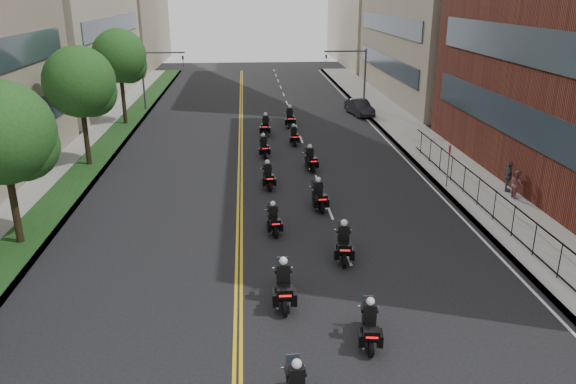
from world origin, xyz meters
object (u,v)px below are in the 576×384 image
motorcycle_6 (268,177)px  parked_sedan (359,107)px  motorcycle_1 (370,326)px  motorcycle_10 (266,126)px  motorcycle_3 (344,244)px  motorcycle_5 (319,197)px  motorcycle_2 (284,286)px  pedestrian_c (508,177)px  motorcycle_8 (264,147)px  motorcycle_7 (310,160)px  motorcycle_11 (290,118)px  motorcycle_4 (273,220)px  pedestrian_b (517,184)px  motorcycle_9 (294,136)px

motorcycle_6 → parked_sedan: motorcycle_6 is taller
motorcycle_1 → motorcycle_10: bearing=102.2°
motorcycle_3 → motorcycle_6: motorcycle_3 is taller
motorcycle_5 → motorcycle_3: bearing=-92.2°
motorcycle_2 → motorcycle_6: 12.91m
motorcycle_5 → pedestrian_c: size_ratio=1.35×
motorcycle_1 → motorcycle_8: size_ratio=0.98×
motorcycle_7 → motorcycle_3: bearing=-97.3°
motorcycle_10 → motorcycle_7: bearing=-69.4°
motorcycle_10 → motorcycle_11: size_ratio=0.96×
motorcycle_10 → pedestrian_c: pedestrian_c is taller
motorcycle_6 → motorcycle_11: (2.47, 15.16, 0.09)m
motorcycle_3 → motorcycle_10: 22.17m
motorcycle_7 → motorcycle_11: bearing=84.5°
motorcycle_11 → parked_sedan: size_ratio=0.59×
parked_sedan → motorcycle_3: bearing=-112.4°
motorcycle_4 → pedestrian_b: pedestrian_b is taller
pedestrian_b → pedestrian_c: (0.00, 1.02, 0.09)m
motorcycle_10 → motorcycle_8: bearing=-87.7°
motorcycle_6 → pedestrian_c: pedestrian_c is taller
motorcycle_6 → motorcycle_10: (0.35, 12.54, 0.06)m
motorcycle_8 → motorcycle_3: bearing=-84.3°
motorcycle_1 → motorcycle_10: 28.15m
motorcycle_3 → parked_sedan: size_ratio=0.56×
motorcycle_1 → motorcycle_7: size_ratio=0.97×
motorcycle_9 → motorcycle_10: (-1.99, 2.97, 0.10)m
motorcycle_6 → parked_sedan: size_ratio=0.52×
motorcycle_4 → pedestrian_c: 14.03m
motorcycle_3 → pedestrian_c: bearing=41.9°
motorcycle_7 → parked_sedan: size_ratio=0.52×
parked_sedan → pedestrian_b: 23.07m
motorcycle_2 → pedestrian_c: 17.16m
motorcycle_11 → pedestrian_c: motorcycle_11 is taller
motorcycle_8 → pedestrian_b: bearing=-40.0°
motorcycle_7 → parked_sedan: (6.41, 16.39, 0.06)m
parked_sedan → pedestrian_b: (4.10, -22.70, 0.21)m
motorcycle_9 → motorcycle_7: bearing=-86.5°
motorcycle_1 → motorcycle_3: motorcycle_3 is taller
motorcycle_1 → pedestrian_c: size_ratio=1.26×
motorcycle_7 → motorcycle_10: motorcycle_10 is taller
motorcycle_11 → motorcycle_9: bearing=-91.0°
motorcycle_1 → pedestrian_c: pedestrian_c is taller
motorcycle_3 → motorcycle_4: bearing=139.1°
motorcycle_6 → motorcycle_10: bearing=83.3°
motorcycle_4 → motorcycle_8: (-0.00, 12.91, 0.04)m
motorcycle_3 → motorcycle_5: size_ratio=1.04×
motorcycle_6 → motorcycle_11: motorcycle_11 is taller
motorcycle_2 → motorcycle_8: size_ratio=1.11×
motorcycle_4 → motorcycle_6: size_ratio=0.93×
motorcycle_2 → motorcycle_7: motorcycle_2 is taller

